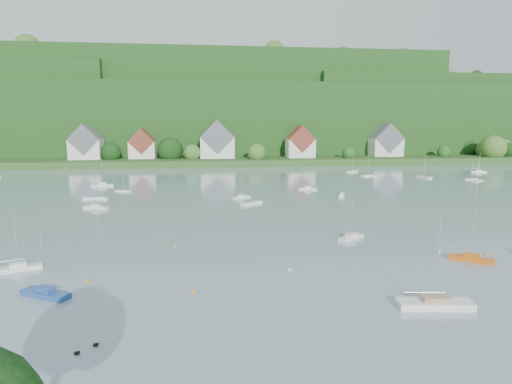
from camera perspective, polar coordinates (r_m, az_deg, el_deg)
The scene contains 20 objects.
far_shore_strip at distance 217.05m, azimuth -6.61°, elevation 4.41°, with size 600.00×60.00×3.00m, color #274A1B.
forested_ridge at distance 284.98m, azimuth -6.66°, elevation 9.79°, with size 620.00×181.22×69.89m.
village_building_0 at distance 210.76m, azimuth -21.85°, elevation 5.88°, with size 14.00×10.40×16.00m.
village_building_1 at distance 207.72m, azimuth -14.99°, elevation 5.97°, with size 12.00×9.36×14.00m.
village_building_2 at distance 204.62m, azimuth -5.24°, elevation 6.62°, with size 16.00×11.44×18.00m.
village_building_3 at distance 207.62m, azimuth 5.95°, elevation 6.41°, with size 13.00×10.40×15.50m.
village_building_4 at distance 225.51m, azimuth 17.02°, elevation 6.31°, with size 15.00×10.40×16.50m.
near_sailboat_1 at distance 52.88m, azimuth -26.42°, elevation -12.01°, with size 5.95×4.33×7.97m.
near_sailboat_2 at distance 48.50m, azimuth 22.88°, elevation -13.58°, with size 7.76×3.11×10.18m.
near_sailboat_3 at distance 71.68m, azimuth 12.64°, elevation -5.89°, with size 5.15×4.34×7.16m.
near_sailboat_5 at distance 66.14m, azimuth 26.91°, elevation -7.91°, with size 5.51×4.83×7.77m.
near_sailboat_6 at distance 63.32m, azimuth -29.28°, elevation -8.83°, with size 5.73×3.42×7.48m.
mooring_buoy_0 at distance 49.31m, azimuth -8.33°, elevation -13.20°, with size 0.50×0.50×0.50m, color orange.
mooring_buoy_1 at distance 55.65m, azimuth 4.51°, elevation -10.50°, with size 0.45×0.45×0.45m, color silver.
mooring_buoy_2 at distance 70.14m, azimuth 28.56°, elevation -7.46°, with size 0.50×0.50×0.50m, color orange.
mooring_buoy_3 at distance 67.04m, azimuth -10.78°, elevation -7.23°, with size 0.44×0.44×0.44m, color orange.
mooring_buoy_4 at distance 68.32m, azimuth 23.35°, elevation -7.52°, with size 0.43×0.43×0.43m, color silver.
mooring_buoy_5 at distance 55.60m, azimuth -21.68°, elevation -11.15°, with size 0.43×0.43×0.43m, color orange.
duck_pair at distance 40.19m, azimuth -21.79°, elevation -18.96°, with size 1.72×1.52×0.36m.
far_sailboat_cluster at distance 131.88m, azimuth -1.30°, elevation 1.06°, with size 195.43×70.81×8.71m.
Camera 1 is at (-0.45, -16.38, 18.52)m, focal length 29.80 mm.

